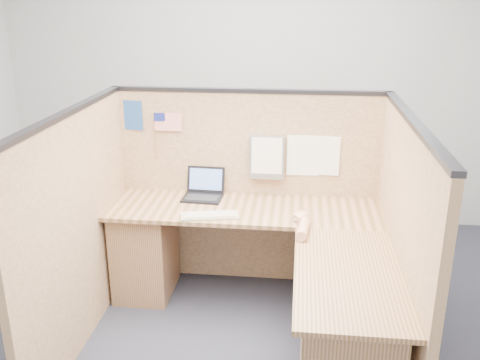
# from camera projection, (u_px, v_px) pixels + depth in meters

# --- Properties ---
(floor) EXTENTS (5.00, 5.00, 0.00)m
(floor) POSITION_uv_depth(u_px,v_px,m) (232.00, 352.00, 3.44)
(floor) COLOR #20212E
(floor) RESTS_ON ground
(wall_back) EXTENTS (5.00, 0.00, 5.00)m
(wall_back) POSITION_uv_depth(u_px,v_px,m) (262.00, 80.00, 5.08)
(wall_back) COLOR #A4A6AA
(wall_back) RESTS_ON floor
(cubicle_partitions) EXTENTS (2.06, 1.83, 1.53)m
(cubicle_partitions) POSITION_uv_depth(u_px,v_px,m) (240.00, 216.00, 3.58)
(cubicle_partitions) COLOR brown
(cubicle_partitions) RESTS_ON floor
(l_desk) EXTENTS (1.95, 1.75, 0.73)m
(l_desk) POSITION_uv_depth(u_px,v_px,m) (265.00, 278.00, 3.56)
(l_desk) COLOR brown
(l_desk) RESTS_ON floor
(laptop) EXTENTS (0.30, 0.29, 0.21)m
(laptop) POSITION_uv_depth(u_px,v_px,m) (204.00, 190.00, 4.03)
(laptop) COLOR black
(laptop) RESTS_ON l_desk
(keyboard) EXTENTS (0.41, 0.21, 0.03)m
(keyboard) POSITION_uv_depth(u_px,v_px,m) (210.00, 216.00, 3.66)
(keyboard) COLOR tan
(keyboard) RESTS_ON l_desk
(mouse) EXTENTS (0.12, 0.09, 0.04)m
(mouse) POSITION_uv_depth(u_px,v_px,m) (301.00, 218.00, 3.59)
(mouse) COLOR #BBBBC0
(mouse) RESTS_ON l_desk
(hand_forearm) EXTENTS (0.11, 0.38, 0.08)m
(hand_forearm) POSITION_uv_depth(u_px,v_px,m) (303.00, 225.00, 3.46)
(hand_forearm) COLOR tan
(hand_forearm) RESTS_ON l_desk
(blue_poster) EXTENTS (0.17, 0.02, 0.22)m
(blue_poster) POSITION_uv_depth(u_px,v_px,m) (132.00, 115.00, 4.00)
(blue_poster) COLOR #204793
(blue_poster) RESTS_ON cubicle_partitions
(american_flag) EXTENTS (0.21, 0.01, 0.37)m
(american_flag) POSITION_uv_depth(u_px,v_px,m) (165.00, 124.00, 3.98)
(american_flag) COLOR olive
(american_flag) RESTS_ON cubicle_partitions
(file_holder) EXTENTS (0.26, 0.05, 0.33)m
(file_holder) POSITION_uv_depth(u_px,v_px,m) (267.00, 157.00, 3.96)
(file_holder) COLOR slate
(file_holder) RESTS_ON cubicle_partitions
(paper_left) EXTENTS (0.24, 0.01, 0.31)m
(paper_left) POSITION_uv_depth(u_px,v_px,m) (303.00, 156.00, 3.96)
(paper_left) COLOR white
(paper_left) RESTS_ON cubicle_partitions
(paper_right) EXTENTS (0.23, 0.02, 0.30)m
(paper_right) POSITION_uv_depth(u_px,v_px,m) (324.00, 156.00, 3.94)
(paper_right) COLOR white
(paper_right) RESTS_ON cubicle_partitions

